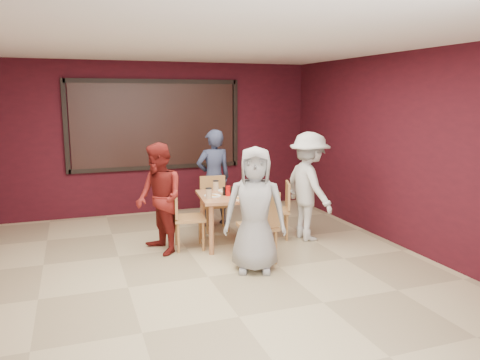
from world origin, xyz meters
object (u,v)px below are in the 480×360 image
object	(u,v)px
chair_back	(214,200)
diner_front	(255,210)
chair_right	(280,207)
diner_back	(214,178)
diner_left	(159,199)
chair_left	(184,214)
diner_right	(309,186)
chair_front	(260,223)
dining_table	(232,201)

from	to	relation	value
chair_back	diner_front	world-z (taller)	diner_front
chair_right	diner_back	world-z (taller)	diner_back
diner_front	diner_left	world-z (taller)	diner_front
chair_left	diner_right	xyz separation A→B (m)	(1.90, -0.19, 0.31)
chair_left	diner_front	distance (m)	1.34
chair_left	chair_front	bearing A→B (deg)	-48.83
chair_right	diner_right	xyz separation A→B (m)	(0.38, -0.21, 0.33)
dining_table	diner_right	world-z (taller)	diner_right
chair_back	diner_right	world-z (taller)	diner_right
chair_front	dining_table	bearing A→B (deg)	95.50
diner_right	diner_back	bearing A→B (deg)	38.19
chair_front	chair_back	bearing A→B (deg)	93.34
diner_right	diner_front	bearing A→B (deg)	123.31
dining_table	chair_back	bearing A→B (deg)	91.16
dining_table	diner_front	world-z (taller)	diner_front
diner_front	diner_right	bearing A→B (deg)	59.08
chair_right	diner_right	distance (m)	0.54
chair_front	diner_right	world-z (taller)	diner_right
diner_front	diner_left	bearing A→B (deg)	154.49
chair_left	chair_right	world-z (taller)	chair_left
diner_front	chair_back	bearing A→B (deg)	110.15
diner_front	diner_back	size ratio (longest dim) A/B	0.97
chair_front	chair_back	distance (m)	1.73
chair_back	chair_front	bearing A→B (deg)	-86.66
chair_back	diner_right	size ratio (longest dim) A/B	0.53
dining_table	chair_front	distance (m)	0.88
diner_front	chair_front	bearing A→B (deg)	77.66
chair_front	diner_right	xyz separation A→B (m)	(1.10, 0.73, 0.28)
chair_front	diner_left	bearing A→B (deg)	143.69
chair_back	dining_table	bearing A→B (deg)	-88.84
chair_front	chair_right	xyz separation A→B (m)	(0.72, 0.93, -0.05)
chair_front	chair_left	distance (m)	1.22
chair_right	diner_right	bearing A→B (deg)	-28.93
chair_back	diner_back	xyz separation A→B (m)	(0.07, 0.25, 0.32)
chair_front	diner_left	distance (m)	1.45
dining_table	chair_back	world-z (taller)	dining_table
dining_table	diner_back	world-z (taller)	diner_back
chair_right	chair_front	bearing A→B (deg)	-127.72
chair_left	chair_right	distance (m)	1.52
chair_back	diner_back	size ratio (longest dim) A/B	0.54
dining_table	diner_left	world-z (taller)	diner_left
chair_left	diner_back	distance (m)	1.35
diner_front	diner_right	distance (m)	1.58
diner_back	diner_left	bearing A→B (deg)	42.33
diner_back	chair_right	bearing A→B (deg)	123.05
dining_table	chair_front	size ratio (longest dim) A/B	1.10
diner_front	diner_back	world-z (taller)	diner_back
chair_right	chair_back	bearing A→B (deg)	136.05
dining_table	chair_back	size ratio (longest dim) A/B	1.20
chair_right	diner_back	size ratio (longest dim) A/B	0.54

